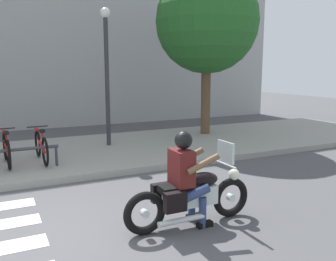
{
  "coord_description": "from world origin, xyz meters",
  "views": [
    {
      "loc": [
        -0.37,
        -4.9,
        2.31
      ],
      "look_at": [
        3.05,
        2.13,
        0.97
      ],
      "focal_mm": 38.81,
      "sensor_mm": 36.0,
      "label": 1
    }
  ],
  "objects_px": {
    "bicycle_5": "(7,149)",
    "street_lamp": "(107,65)",
    "bicycle_6": "(41,146)",
    "tree_near_rack": "(207,22)",
    "motorcycle": "(191,196)",
    "rider": "(186,172)"
  },
  "relations": [
    {
      "from": "bicycle_5",
      "to": "street_lamp",
      "type": "xyz_separation_m",
      "value": [
        2.71,
        1.12,
        1.9
      ]
    },
    {
      "from": "bicycle_6",
      "to": "tree_near_rack",
      "type": "xyz_separation_m",
      "value": [
        5.43,
        1.52,
        3.27
      ]
    },
    {
      "from": "bicycle_6",
      "to": "motorcycle",
      "type": "bearing_deg",
      "value": -69.78
    },
    {
      "from": "motorcycle",
      "to": "street_lamp",
      "type": "bearing_deg",
      "value": 86.04
    },
    {
      "from": "motorcycle",
      "to": "bicycle_6",
      "type": "height_order",
      "value": "motorcycle"
    },
    {
      "from": "street_lamp",
      "to": "bicycle_6",
      "type": "bearing_deg",
      "value": -150.38
    },
    {
      "from": "street_lamp",
      "to": "tree_near_rack",
      "type": "relative_size",
      "value": 0.72
    },
    {
      "from": "motorcycle",
      "to": "tree_near_rack",
      "type": "bearing_deg",
      "value": 56.59
    },
    {
      "from": "bicycle_6",
      "to": "tree_near_rack",
      "type": "distance_m",
      "value": 6.52
    },
    {
      "from": "bicycle_6",
      "to": "tree_near_rack",
      "type": "bearing_deg",
      "value": 15.6
    },
    {
      "from": "bicycle_6",
      "to": "tree_near_rack",
      "type": "height_order",
      "value": "tree_near_rack"
    },
    {
      "from": "bicycle_5",
      "to": "street_lamp",
      "type": "bearing_deg",
      "value": 22.42
    },
    {
      "from": "street_lamp",
      "to": "motorcycle",
      "type": "bearing_deg",
      "value": -93.96
    },
    {
      "from": "bicycle_5",
      "to": "tree_near_rack",
      "type": "height_order",
      "value": "tree_near_rack"
    },
    {
      "from": "tree_near_rack",
      "to": "bicycle_5",
      "type": "bearing_deg",
      "value": -166.2
    },
    {
      "from": "bicycle_6",
      "to": "street_lamp",
      "type": "bearing_deg",
      "value": 29.62
    },
    {
      "from": "bicycle_5",
      "to": "tree_near_rack",
      "type": "bearing_deg",
      "value": 13.8
    },
    {
      "from": "motorcycle",
      "to": "bicycle_5",
      "type": "height_order",
      "value": "motorcycle"
    },
    {
      "from": "rider",
      "to": "bicycle_6",
      "type": "bearing_deg",
      "value": 109.31
    },
    {
      "from": "rider",
      "to": "bicycle_6",
      "type": "relative_size",
      "value": 0.85
    },
    {
      "from": "rider",
      "to": "tree_near_rack",
      "type": "distance_m",
      "value": 7.62
    },
    {
      "from": "street_lamp",
      "to": "tree_near_rack",
      "type": "distance_m",
      "value": 3.75
    }
  ]
}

